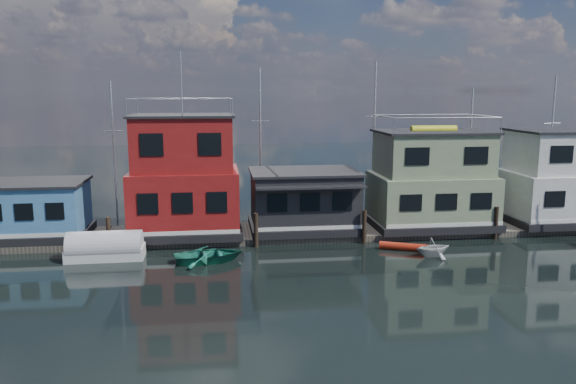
{
  "coord_description": "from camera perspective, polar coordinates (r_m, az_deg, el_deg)",
  "views": [
    {
      "loc": [
        -6.28,
        -25.14,
        9.76
      ],
      "look_at": [
        -1.61,
        12.0,
        3.0
      ],
      "focal_mm": 35.0,
      "sensor_mm": 36.0,
      "label": 1
    }
  ],
  "objects": [
    {
      "name": "ground",
      "position": [
        27.69,
        6.52,
        -10.47
      ],
      "size": [
        160.0,
        160.0,
        0.0
      ],
      "primitive_type": "plane",
      "color": "black",
      "rests_on": "ground"
    },
    {
      "name": "houseboat_red",
      "position": [
        37.64,
        -10.47,
        1.42
      ],
      "size": [
        7.4,
        5.9,
        11.86
      ],
      "color": "black",
      "rests_on": "dock"
    },
    {
      "name": "dinghy_teal",
      "position": [
        32.96,
        -8.05,
        -6.34
      ],
      "size": [
        4.43,
        3.52,
        0.82
      ],
      "primitive_type": "imported",
      "rotation": [
        0.0,
        0.0,
        1.76
      ],
      "color": "#217C65",
      "rests_on": "ground"
    },
    {
      "name": "dinghy_white",
      "position": [
        34.66,
        14.52,
        -5.44
      ],
      "size": [
        2.59,
        2.35,
        1.18
      ],
      "primitive_type": "imported",
      "rotation": [
        0.0,
        0.0,
        1.78
      ],
      "color": "silver",
      "rests_on": "ground"
    },
    {
      "name": "background_masts",
      "position": [
        44.73,
        7.17,
        4.76
      ],
      "size": [
        36.4,
        0.16,
        12.0
      ],
      "color": "silver",
      "rests_on": "ground"
    },
    {
      "name": "dock",
      "position": [
        38.86,
        2.36,
        -4.01
      ],
      "size": [
        48.0,
        5.0,
        0.4
      ],
      "primitive_type": "cube",
      "color": "#595147",
      "rests_on": "ground"
    },
    {
      "name": "houseboat_white",
      "position": [
        45.08,
        26.27,
        1.24
      ],
      "size": [
        8.4,
        5.9,
        6.66
      ],
      "color": "black",
      "rests_on": "dock"
    },
    {
      "name": "pilings",
      "position": [
        35.91,
        2.58,
        -3.73
      ],
      "size": [
        42.28,
        0.28,
        2.2
      ],
      "color": "#2D2116",
      "rests_on": "ground"
    },
    {
      "name": "houseboat_green",
      "position": [
        40.46,
        14.36,
        1.08
      ],
      "size": [
        8.4,
        5.9,
        7.03
      ],
      "color": "black",
      "rests_on": "dock"
    },
    {
      "name": "houseboat_blue",
      "position": [
        39.67,
        -24.21,
        -1.66
      ],
      "size": [
        6.4,
        4.9,
        3.66
      ],
      "color": "black",
      "rests_on": "dock"
    },
    {
      "name": "red_kayak",
      "position": [
        35.68,
        11.87,
        -5.47
      ],
      "size": [
        3.14,
        1.74,
        0.47
      ],
      "primitive_type": "cylinder",
      "rotation": [
        0.0,
        1.57,
        -0.42
      ],
      "color": "red",
      "rests_on": "ground"
    },
    {
      "name": "houseboat_dark",
      "position": [
        38.28,
        1.65,
        -0.83
      ],
      "size": [
        7.4,
        6.1,
        4.06
      ],
      "color": "black",
      "rests_on": "dock"
    },
    {
      "name": "tarp_runabout",
      "position": [
        34.78,
        -18.07,
        -5.43
      ],
      "size": [
        4.46,
        1.84,
        1.8
      ],
      "rotation": [
        0.0,
        0.0,
        0.01
      ],
      "color": "silver",
      "rests_on": "ground"
    }
  ]
}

